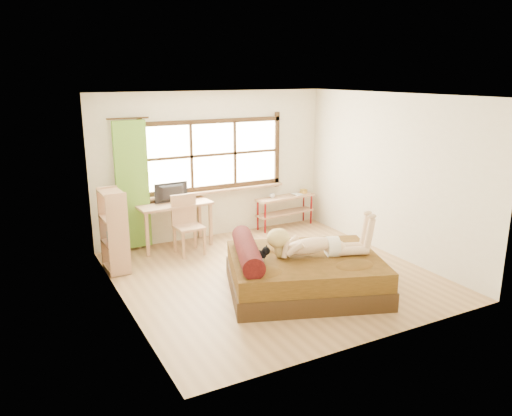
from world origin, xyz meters
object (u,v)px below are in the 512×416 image
kitten (256,254)px  bed (301,272)px  chair (187,221)px  woman (317,234)px  desk (174,209)px  pipe_shelf (286,204)px  bookshelf (114,231)px

kitten → bed: bearing=12.9°
bed → chair: bearing=130.5°
woman → chair: 2.59m
desk → pipe_shelf: (2.37, 0.12, -0.23)m
bed → pipe_shelf: size_ratio=1.97×
bed → chair: size_ratio=2.52×
kitten → bookshelf: 2.41m
kitten → bookshelf: size_ratio=0.24×
kitten → pipe_shelf: size_ratio=0.24×
desk → chair: bearing=-78.1°
chair → pipe_shelf: bearing=8.9°
bed → desk: bearing=129.7°
pipe_shelf → bookshelf: size_ratio=1.00×
chair → bed: bearing=-72.4°
woman → pipe_shelf: 3.10m
woman → pipe_shelf: (1.21, 2.83, -0.37)m
pipe_shelf → kitten: bearing=-134.1°
desk → pipe_shelf: desk is taller
desk → pipe_shelf: 2.38m
kitten → chair: 2.21m
kitten → woman: bearing=10.1°
bed → woman: (0.20, -0.07, 0.55)m
chair → bookshelf: size_ratio=0.78×
desk → chair: (0.10, -0.36, -0.14)m
desk → pipe_shelf: bearing=-0.1°
kitten → desk: (-0.28, 2.56, 0.05)m
kitten → desk: bearing=116.2°
desk → bed: bearing=-73.2°
kitten → chair: chair is taller
chair → bookshelf: bookshelf is taller
woman → bookshelf: bookshelf is taller
chair → pipe_shelf: chair is taller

